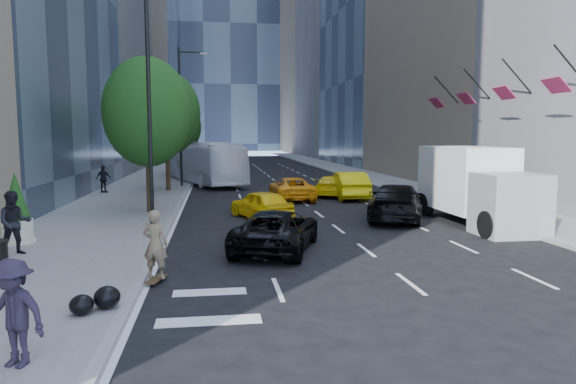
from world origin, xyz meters
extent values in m
plane|color=black|center=(0.00, 0.00, 0.00)|extent=(160.00, 160.00, 0.00)
cube|color=slate|center=(-9.00, 30.00, 0.07)|extent=(6.00, 120.00, 0.15)
cube|color=slate|center=(10.00, 30.00, 0.07)|extent=(4.00, 120.00, 0.15)
cube|color=#2E3747|center=(-22.00, 92.00, 30.00)|extent=(20.00, 28.00, 60.00)
cube|color=#84705B|center=(22.00, 98.00, 25.00)|extent=(20.00, 24.00, 50.00)
cylinder|color=black|center=(-6.50, 4.00, 5.15)|extent=(0.16, 0.16, 10.00)
cylinder|color=black|center=(-6.50, 22.00, 5.15)|extent=(0.16, 0.16, 10.00)
cylinder|color=black|center=(-5.60, 22.00, 9.85)|extent=(1.80, 0.12, 0.12)
cube|color=#99998C|center=(-4.70, 22.00, 9.75)|extent=(0.50, 0.22, 0.15)
cylinder|color=black|center=(-7.20, 9.00, 1.72)|extent=(0.30, 0.30, 3.15)
ellipsoid|color=#103B12|center=(-7.20, 9.00, 4.98)|extent=(4.20, 4.20, 5.25)
cylinder|color=black|center=(-7.20, 19.00, 1.84)|extent=(0.30, 0.30, 3.38)
ellipsoid|color=#103B12|center=(-7.20, 19.00, 5.32)|extent=(4.50, 4.50, 5.62)
cylinder|color=black|center=(-7.20, 32.00, 1.61)|extent=(0.30, 0.30, 2.93)
ellipsoid|color=#103B12|center=(-7.20, 32.00, 4.63)|extent=(3.90, 3.90, 4.88)
cylinder|color=black|center=(-6.40, 40.00, 2.75)|extent=(0.14, 0.14, 5.20)
imported|color=black|center=(-6.40, 40.00, 4.35)|extent=(2.48, 0.53, 1.00)
cylinder|color=black|center=(11.15, 4.00, 6.85)|extent=(1.75, 0.08, 1.75)
cube|color=#9A234B|center=(10.50, 4.00, 6.00)|extent=(0.64, 1.30, 0.64)
cylinder|color=black|center=(11.15, 8.00, 6.85)|extent=(1.75, 0.08, 1.75)
cube|color=#9A234B|center=(10.50, 8.00, 6.00)|extent=(0.64, 1.30, 0.64)
cylinder|color=black|center=(11.15, 12.00, 6.85)|extent=(1.75, 0.08, 1.75)
cube|color=#9A234B|center=(10.50, 12.00, 6.00)|extent=(0.64, 1.30, 0.64)
cylinder|color=black|center=(11.15, 16.00, 6.85)|extent=(1.75, 0.08, 1.75)
cube|color=#9A234B|center=(10.50, 16.00, 6.00)|extent=(0.64, 1.30, 0.64)
imported|color=#766449|center=(-5.60, -3.00, 0.91)|extent=(0.77, 0.61, 1.83)
imported|color=black|center=(-2.00, 0.41, 0.69)|extent=(3.79, 5.45, 1.38)
imported|color=black|center=(4.20, 5.87, 0.83)|extent=(4.35, 6.16, 1.66)
imported|color=yellow|center=(-1.93, 7.06, 0.68)|extent=(3.06, 4.28, 1.35)
imported|color=yellow|center=(4.08, 14.00, 0.82)|extent=(2.00, 5.09, 1.65)
imported|color=#FF9D0D|center=(0.50, 13.78, 0.68)|extent=(2.36, 4.96, 1.37)
imported|color=yellow|center=(3.45, 15.50, 0.65)|extent=(3.47, 4.83, 1.30)
imported|color=white|center=(-4.80, 24.72, 1.67)|extent=(6.42, 12.24, 3.33)
cube|color=white|center=(7.19, 5.26, 1.94)|extent=(2.55, 4.83, 2.83)
cube|color=gray|center=(7.22, 1.70, 1.20)|extent=(2.42, 2.11, 2.41)
cylinder|color=black|center=(6.12, 1.27, 0.52)|extent=(0.37, 1.05, 1.05)
cylinder|color=black|center=(8.32, 1.28, 0.52)|extent=(0.37, 1.05, 1.05)
cylinder|color=black|center=(6.08, 6.92, 0.52)|extent=(0.37, 1.05, 1.05)
cylinder|color=black|center=(8.28, 6.94, 0.52)|extent=(0.37, 1.05, 1.05)
imported|color=black|center=(-10.24, 0.30, 1.15)|extent=(1.19, 1.08, 2.00)
imported|color=black|center=(-11.20, 18.00, 1.05)|extent=(1.14, 0.79, 1.79)
imported|color=#251E2D|center=(-7.26, -8.00, 1.04)|extent=(1.31, 1.05, 1.77)
cylinder|color=beige|center=(-10.83, 2.11, 0.56)|extent=(1.03, 1.03, 0.83)
cone|color=#103B12|center=(-10.83, 2.11, 1.80)|extent=(0.93, 0.93, 1.65)
ellipsoid|color=black|center=(-6.38, -5.30, 0.39)|extent=(0.57, 0.62, 0.48)
ellipsoid|color=black|center=(-6.82, -5.65, 0.36)|extent=(0.50, 0.55, 0.42)
camera|label=1|loc=(-4.02, -16.49, 3.87)|focal=32.00mm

